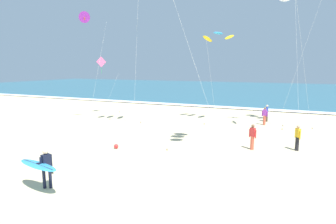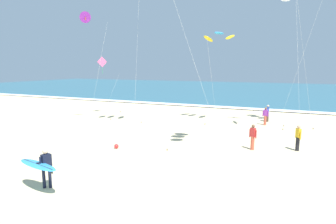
% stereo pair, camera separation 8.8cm
% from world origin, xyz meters
% --- Properties ---
extents(ground_plane, '(160.00, 160.00, 0.00)m').
position_xyz_m(ground_plane, '(0.00, 0.00, 0.00)').
color(ground_plane, beige).
extents(ocean_water, '(160.00, 60.00, 0.08)m').
position_xyz_m(ocean_water, '(0.00, 55.98, 0.04)').
color(ocean_water, '#2D6075').
rests_on(ocean_water, ground).
extents(shoreline_foam, '(160.00, 1.77, 0.01)m').
position_xyz_m(shoreline_foam, '(0.00, 26.28, 0.09)').
color(shoreline_foam, white).
rests_on(shoreline_foam, ocean_water).
extents(surfer_lead, '(2.43, 1.13, 1.71)m').
position_xyz_m(surfer_lead, '(-3.34, -0.28, 1.05)').
color(surfer_lead, black).
rests_on(surfer_lead, ground).
extents(kite_diamond_rose_near, '(1.23, 2.31, 6.15)m').
position_xyz_m(kite_diamond_rose_near, '(-12.70, 16.33, 5.40)').
color(kite_diamond_rose_near, pink).
rests_on(kite_diamond_rose_near, ground).
extents(kite_delta_violet_far, '(1.70, 2.14, 9.92)m').
position_xyz_m(kite_delta_violet_far, '(-11.29, 12.23, 9.36)').
color(kite_delta_violet_far, purple).
rests_on(kite_delta_violet_far, ground).
extents(kite_arc_cobalt_distant, '(3.02, 2.99, 8.16)m').
position_xyz_m(kite_arc_cobalt_distant, '(-0.45, 17.20, 7.77)').
color(kite_arc_cobalt_distant, yellow).
rests_on(kite_arc_cobalt_distant, ground).
extents(bystander_red_top, '(0.46, 0.30, 1.59)m').
position_xyz_m(bystander_red_top, '(3.87, 9.14, 0.81)').
color(bystander_red_top, '#D8593F').
rests_on(bystander_red_top, ground).
extents(bystander_blue_top, '(0.22, 0.50, 1.59)m').
position_xyz_m(bystander_blue_top, '(3.93, 18.96, 0.81)').
color(bystander_blue_top, '#4C3D2D').
rests_on(bystander_blue_top, ground).
extents(bystander_purple_top, '(0.50, 0.23, 1.59)m').
position_xyz_m(bystander_purple_top, '(3.88, 17.24, 0.81)').
color(bystander_purple_top, '#D8593F').
rests_on(bystander_purple_top, ground).
extents(bystander_yellow_top, '(0.33, 0.43, 1.59)m').
position_xyz_m(bystander_yellow_top, '(6.40, 10.05, 0.81)').
color(bystander_yellow_top, black).
rests_on(bystander_yellow_top, ground).
extents(beach_ball, '(0.28, 0.28, 0.28)m').
position_xyz_m(beach_ball, '(-3.97, 5.92, 0.14)').
color(beach_ball, red).
rests_on(beach_ball, ground).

